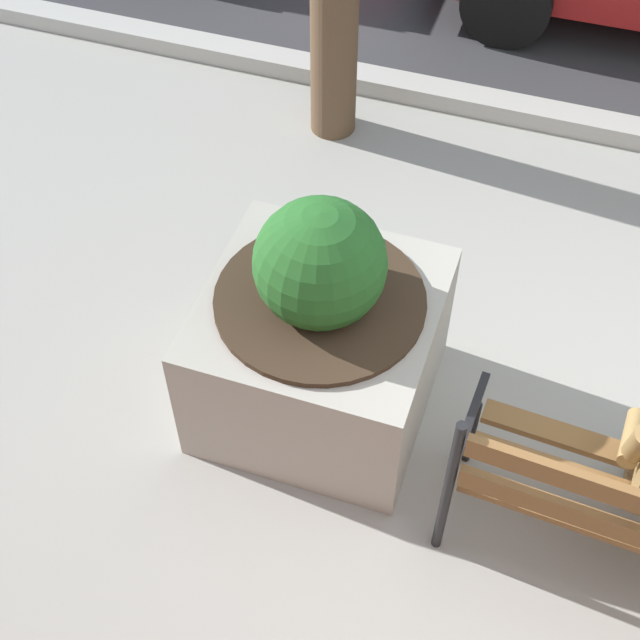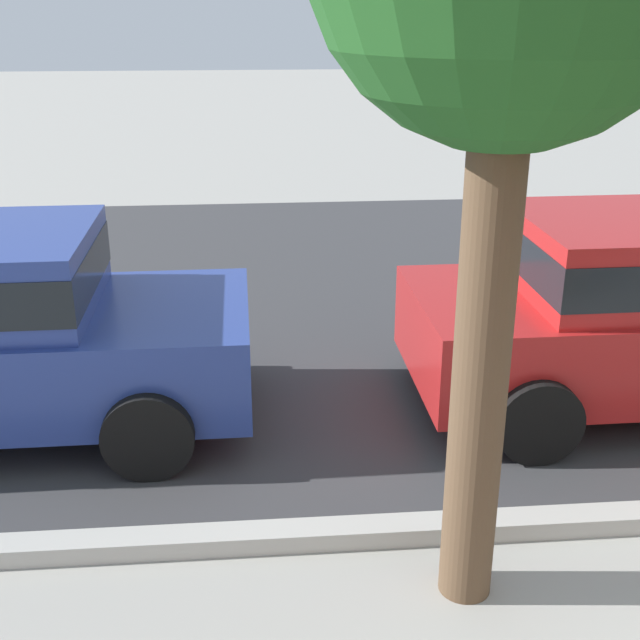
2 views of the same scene
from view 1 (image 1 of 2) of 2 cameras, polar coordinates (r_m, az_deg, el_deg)
concrete_planter at (r=4.10m, az=-0.00°, el=-1.02°), size 1.04×1.04×1.25m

